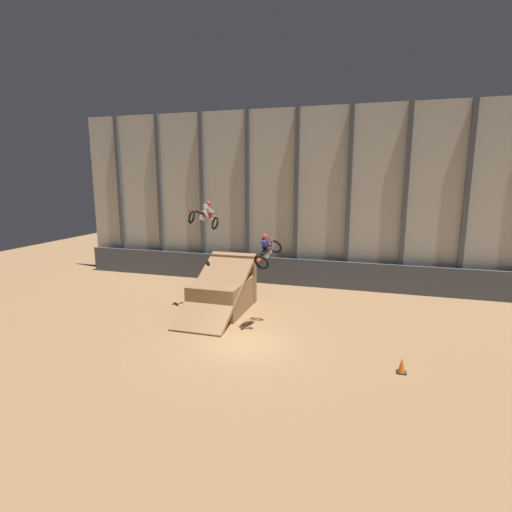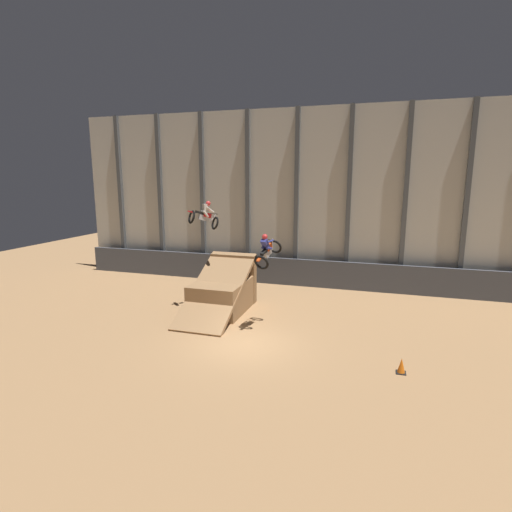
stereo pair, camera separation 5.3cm
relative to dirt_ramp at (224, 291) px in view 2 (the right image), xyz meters
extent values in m
plane|color=#9E754C|center=(2.63, -4.20, -0.99)|extent=(60.00, 60.00, 0.00)
cube|color=beige|center=(2.63, 6.75, 4.78)|extent=(32.00, 0.12, 11.55)
cube|color=#4C5156|center=(-10.88, 6.55, 4.78)|extent=(0.28, 0.28, 11.55)
cube|color=#4C5156|center=(-7.51, 6.55, 4.78)|extent=(0.28, 0.28, 11.55)
cube|color=#4C5156|center=(-4.13, 6.55, 4.78)|extent=(0.28, 0.28, 11.55)
cube|color=#4C5156|center=(-0.75, 6.55, 4.78)|extent=(0.28, 0.28, 11.55)
cube|color=#4C5156|center=(2.63, 6.55, 4.78)|extent=(0.28, 0.28, 11.55)
cube|color=#4C5156|center=(6.01, 6.55, 4.78)|extent=(0.28, 0.28, 11.55)
cube|color=#4C5156|center=(9.38, 6.55, 4.78)|extent=(0.28, 0.28, 11.55)
cube|color=#4C5156|center=(12.76, 6.55, 4.78)|extent=(0.28, 0.28, 11.55)
cube|color=#474C56|center=(2.63, 5.95, -0.09)|extent=(31.36, 0.20, 1.81)
cube|color=#966F48|center=(0.00, -0.15, -0.16)|extent=(2.62, 3.89, 1.66)
cube|color=olive|center=(0.00, 1.55, 0.39)|extent=(2.67, 0.50, 2.77)
cube|color=#9E754C|center=(0.00, -0.98, 0.39)|extent=(2.67, 5.65, 2.95)
torus|color=black|center=(-0.71, 0.65, 3.65)|extent=(0.75, 0.73, 0.73)
torus|color=black|center=(-1.64, -0.32, 4.06)|extent=(0.75, 0.73, 0.73)
cube|color=#B7B7BC|center=(-1.18, 0.15, 3.99)|extent=(0.53, 0.54, 0.42)
cube|color=red|center=(-1.03, 0.31, 4.13)|extent=(0.48, 0.49, 0.36)
cube|color=black|center=(-1.29, 0.04, 4.26)|extent=(0.51, 0.52, 0.28)
cube|color=red|center=(-1.65, -0.34, 4.34)|extent=(0.35, 0.36, 0.16)
cylinder|color=#B7B7BC|center=(-0.78, 0.57, 3.94)|extent=(0.31, 0.32, 0.46)
cylinder|color=black|center=(-0.76, 0.59, 4.18)|extent=(0.60, 0.33, 0.04)
cube|color=silver|center=(-1.10, 0.24, 4.47)|extent=(0.33, 0.33, 0.50)
sphere|color=red|center=(-0.97, 0.37, 4.75)|extent=(0.41, 0.41, 0.32)
cylinder|color=silver|center=(-1.20, 0.31, 4.21)|extent=(0.32, 0.33, 0.40)
cylinder|color=silver|center=(-1.03, 0.14, 4.21)|extent=(0.32, 0.33, 0.40)
cylinder|color=silver|center=(-1.05, 0.52, 4.42)|extent=(0.38, 0.39, 0.38)
cylinder|color=silver|center=(-0.82, 0.30, 4.42)|extent=(0.38, 0.39, 0.38)
torus|color=black|center=(3.19, -1.26, 2.86)|extent=(0.80, 0.55, 0.72)
torus|color=black|center=(2.88, -2.51, 2.31)|extent=(0.80, 0.55, 0.72)
cube|color=#B7B7BC|center=(3.01, -1.98, 2.68)|extent=(0.31, 0.61, 0.46)
cube|color=#E54C19|center=(3.03, -1.90, 2.93)|extent=(0.31, 0.53, 0.39)
cube|color=black|center=(2.94, -2.27, 2.79)|extent=(0.29, 0.58, 0.33)
cube|color=#E54C19|center=(2.84, -2.70, 2.51)|extent=(0.22, 0.38, 0.20)
cylinder|color=#B7B7BC|center=(3.12, -1.51, 3.01)|extent=(0.07, 0.08, 0.55)
cylinder|color=black|center=(3.09, -1.64, 3.22)|extent=(0.55, 0.42, 0.04)
cube|color=navy|center=(2.96, -2.20, 3.13)|extent=(0.38, 0.52, 0.50)
sphere|color=red|center=(2.95, -2.23, 3.46)|extent=(0.33, 0.39, 0.34)
cylinder|color=navy|center=(2.88, -2.01, 2.91)|extent=(0.21, 0.45, 0.20)
cylinder|color=navy|center=(3.11, -2.07, 2.91)|extent=(0.21, 0.45, 0.20)
cylinder|color=navy|center=(2.85, -1.95, 3.24)|extent=(0.20, 0.53, 0.11)
cylinder|color=navy|center=(3.17, -2.03, 3.24)|extent=(0.20, 0.53, 0.11)
cube|color=black|center=(8.99, -4.95, -0.98)|extent=(0.36, 0.36, 0.03)
cone|color=orange|center=(8.99, -4.95, -0.69)|extent=(0.28, 0.28, 0.55)
camera|label=1|loc=(7.82, -19.60, 6.11)|focal=28.00mm
camera|label=2|loc=(7.87, -19.59, 6.11)|focal=28.00mm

